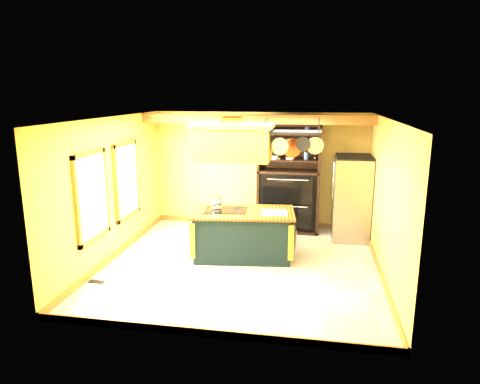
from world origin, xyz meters
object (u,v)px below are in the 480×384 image
(kitchen_island, at_px, (243,234))
(refrigerator, at_px, (351,200))
(range_hood, at_px, (232,141))
(hutch, at_px, (288,190))
(pot_rack, at_px, (292,138))

(kitchen_island, relative_size, refrigerator, 1.16)
(range_hood, height_order, hutch, range_hood)
(range_hood, xyz_separation_m, hutch, (0.96, 1.84, -1.31))
(hutch, bearing_deg, range_hood, -117.52)
(kitchen_island, height_order, pot_rack, pot_rack)
(kitchen_island, distance_m, range_hood, 1.80)
(kitchen_island, bearing_deg, refrigerator, 28.16)
(kitchen_island, height_order, hutch, hutch)
(range_hood, bearing_deg, kitchen_island, 0.14)
(kitchen_island, distance_m, hutch, 2.04)
(pot_rack, relative_size, refrigerator, 0.63)
(kitchen_island, xyz_separation_m, hutch, (0.76, 1.83, 0.47))
(kitchen_island, bearing_deg, pot_rack, -5.87)
(hutch, bearing_deg, refrigerator, -14.25)
(range_hood, xyz_separation_m, pot_rack, (1.10, 0.01, 0.08))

